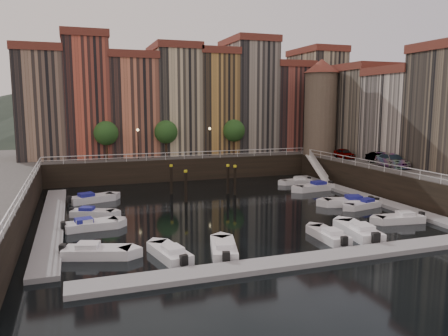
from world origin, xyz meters
name	(u,v)px	position (x,y,z in m)	size (l,w,h in m)	color
ground	(222,206)	(0.00, 0.00, 0.00)	(200.00, 200.00, 0.00)	black
quay_far	(169,161)	(0.00, 26.00, 1.50)	(80.00, 20.00, 3.00)	black
dock_left	(52,221)	(-16.20, -1.00, 0.17)	(2.00, 28.00, 0.35)	gray
dock_right	(362,196)	(16.20, -1.00, 0.17)	(2.00, 28.00, 0.35)	gray
dock_near	(306,260)	(0.00, -17.00, 0.17)	(30.00, 2.00, 0.35)	gray
mountains	(122,112)	(1.72, 110.00, 7.92)	(145.00, 100.00, 18.00)	#2D382D
far_terrace	(193,100)	(3.31, 23.50, 10.95)	(48.70, 10.30, 17.50)	#8F705B
right_terrace	(410,111)	(26.50, 3.80, 9.56)	(9.30, 24.30, 14.00)	#796E5B
corner_tower	(320,106)	(20.00, 14.50, 10.19)	(5.20, 5.20, 13.80)	#6B5B4C
promenade_trees	(171,132)	(-1.33, 18.20, 6.58)	(21.20, 3.20, 5.20)	black
street_lamps	(175,137)	(-1.00, 17.20, 5.90)	(10.36, 0.36, 4.18)	black
railings	(208,164)	(0.00, 4.88, 3.79)	(36.08, 34.04, 0.52)	white
gangway	(318,167)	(17.10, 10.00, 1.92)	(2.78, 8.32, 3.73)	white
mooring_pilings	(205,182)	(-0.17, 5.45, 1.65)	(7.19, 5.04, 3.78)	black
boat_left_0	(95,252)	(-13.03, -11.41, 0.37)	(4.87, 3.04, 1.09)	silver
boat_left_1	(90,225)	(-13.11, -4.26, 0.35)	(4.50, 1.75, 1.03)	silver
boat_left_2	(90,225)	(-13.13, -4.14, 0.35)	(4.69, 2.46, 1.05)	silver
boat_left_3	(92,213)	(-12.82, 0.21, 0.32)	(4.19, 2.84, 0.95)	silver
boat_left_4	(91,199)	(-12.62, 6.46, 0.38)	(5.03, 3.17, 1.13)	silver
boat_right_0	(401,219)	(12.92, -10.96, 0.34)	(4.54, 2.16, 1.02)	silver
boat_right_1	(363,205)	(13.27, -5.21, 0.33)	(4.37, 2.36, 0.98)	silver
boat_right_2	(349,202)	(12.42, -3.92, 0.39)	(5.16, 2.99, 1.16)	silver
boat_right_3	(315,187)	(13.39, 4.35, 0.39)	(5.20, 2.38, 1.17)	silver
boat_right_4	(297,181)	(13.43, 9.05, 0.32)	(4.19, 1.71, 0.95)	silver
boat_near_0	(170,253)	(-8.26, -13.29, 0.35)	(2.50, 4.64, 1.04)	silver
boat_near_1	(224,249)	(-4.54, -13.62, 0.36)	(2.76, 4.78, 1.07)	silver
boat_near_2	(329,235)	(4.17, -13.20, 0.34)	(1.68, 4.45, 1.02)	silver
boat_near_3	(359,231)	(6.89, -13.21, 0.41)	(2.54, 5.39, 1.21)	silver
car_a	(344,154)	(20.52, 8.92, 3.66)	(1.56, 3.89, 1.32)	gray
car_b	(382,159)	(21.81, 2.80, 3.72)	(1.52, 4.37, 1.44)	gray
car_c	(392,161)	(20.99, 0.02, 3.77)	(2.15, 5.29, 1.53)	gray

